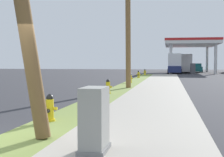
% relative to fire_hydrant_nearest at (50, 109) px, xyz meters
% --- Properties ---
extents(grass_verge, '(1.40, 80.00, 0.12)m').
position_rel_fire_hydrant_nearest_xyz_m(grass_verge, '(0.22, -2.22, -0.39)').
color(grass_verge, olive).
rests_on(grass_verge, ground).
extents(sidewalk_slab, '(3.20, 80.00, 0.12)m').
position_rel_fire_hydrant_nearest_xyz_m(sidewalk_slab, '(2.52, -2.22, -0.39)').
color(sidewalk_slab, '#A8A093').
rests_on(sidewalk_slab, ground).
extents(fire_hydrant_nearest, '(0.42, 0.38, 0.74)m').
position_rel_fire_hydrant_nearest_xyz_m(fire_hydrant_nearest, '(0.00, 0.00, 0.00)').
color(fire_hydrant_nearest, yellow).
rests_on(fire_hydrant_nearest, grass_verge).
extents(fire_hydrant_second, '(0.42, 0.38, 0.74)m').
position_rel_fire_hydrant_nearest_xyz_m(fire_hydrant_second, '(0.07, 8.34, 0.00)').
color(fire_hydrant_second, yellow).
rests_on(fire_hydrant_second, grass_verge).
extents(fire_hydrant_third, '(0.42, 0.37, 0.74)m').
position_rel_fire_hydrant_nearest_xyz_m(fire_hydrant_third, '(0.11, 17.82, 0.00)').
color(fire_hydrant_third, yellow).
rests_on(fire_hydrant_third, grass_verge).
extents(fire_hydrant_fourth, '(0.42, 0.37, 0.74)m').
position_rel_fire_hydrant_nearest_xyz_m(fire_hydrant_fourth, '(-0.06, 26.71, 0.00)').
color(fire_hydrant_fourth, yellow).
rests_on(fire_hydrant_fourth, grass_verge).
extents(fire_hydrant_fifth, '(0.42, 0.38, 0.74)m').
position_rel_fire_hydrant_nearest_xyz_m(fire_hydrant_fifth, '(-0.02, 35.11, 0.00)').
color(fire_hydrant_fifth, yellow).
rests_on(fire_hydrant_fifth, grass_verge).
extents(utility_pole_midground, '(0.37, 1.68, 8.49)m').
position_rel_fire_hydrant_nearest_xyz_m(utility_pole_midground, '(0.62, 12.17, 4.00)').
color(utility_pole_midground, olive).
rests_on(utility_pole_midground, grass_verge).
extents(utility_cabinet, '(0.48, 0.81, 1.16)m').
position_rel_fire_hydrant_nearest_xyz_m(utility_cabinet, '(1.89, -2.83, 0.21)').
color(utility_cabinet, slate).
rests_on(utility_cabinet, sidewalk_slab).
extents(car_teal_by_near_pump, '(1.97, 4.51, 1.57)m').
position_rel_fire_hydrant_nearest_xyz_m(car_teal_by_near_pump, '(7.82, 53.15, 0.28)').
color(car_teal_by_near_pump, '#197075').
rests_on(car_teal_by_near_pump, ground).
extents(truck_red_at_forecourt, '(2.19, 5.43, 1.97)m').
position_rel_fire_hydrant_nearest_xyz_m(truck_red_at_forecourt, '(5.26, 56.27, 0.47)').
color(truck_red_at_forecourt, red).
rests_on(truck_red_at_forecourt, ground).
extents(truck_navy_on_apron, '(2.12, 6.40, 3.11)m').
position_rel_fire_hydrant_nearest_xyz_m(truck_navy_on_apron, '(3.88, 45.49, 1.04)').
color(truck_navy_on_apron, navy).
rests_on(truck_navy_on_apron, ground).
extents(truck_white_at_far_bay, '(2.64, 6.55, 3.11)m').
position_rel_fire_hydrant_nearest_xyz_m(truck_white_at_far_bay, '(5.54, 49.57, 1.04)').
color(truck_white_at_far_bay, white).
rests_on(truck_white_at_far_bay, ground).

